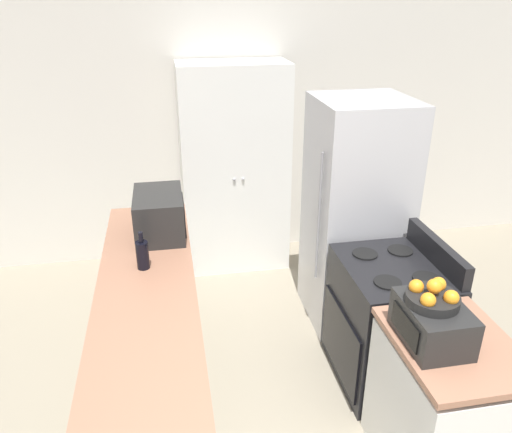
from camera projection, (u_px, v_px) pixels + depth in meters
wall_back at (227, 129)px, 4.87m from camera, size 7.00×0.06×2.60m
counter_left at (152, 345)px, 3.24m from camera, size 0.60×2.44×0.90m
counter_right at (442, 410)px, 2.74m from camera, size 0.60×0.74×0.90m
pantry_cabinet at (234, 169)px, 4.73m from camera, size 0.99×0.54×1.97m
stove at (387, 322)px, 3.43m from camera, size 0.66×0.77×1.06m
refrigerator at (355, 215)px, 3.94m from camera, size 0.72×0.71×1.83m
microwave at (159, 214)px, 3.61m from camera, size 0.35×0.52×0.31m
wine_bottle at (142, 254)px, 3.19m from camera, size 0.08×0.08×0.26m
toaster_oven at (432, 323)px, 2.51m from camera, size 0.30×0.40×0.22m
fruit_bowl at (433, 296)px, 2.46m from camera, size 0.27×0.27×0.14m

